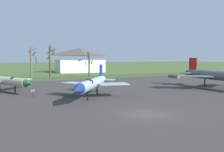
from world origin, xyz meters
name	(u,v)px	position (x,y,z in m)	size (l,w,h in m)	color
ground_plane	(147,115)	(0.00, 0.00, 0.00)	(600.00, 600.00, 0.00)	#425B2D
asphalt_apron	(87,94)	(0.00, 14.63, 0.03)	(89.49, 48.76, 0.05)	#383533
grass_verge_strip	(41,79)	(0.00, 45.01, 0.03)	(149.49, 12.00, 0.06)	#3A4C27
jet_fighter_front_left	(219,75)	(22.03, 9.79, 2.38)	(15.01, 16.90, 5.35)	#565B60
jet_fighter_rear_center	(7,81)	(-9.98, 22.45, 1.83)	(9.61, 12.45, 4.16)	#B7B293
info_placard_rear_center	(33,93)	(-7.38, 15.97, 0.61)	(0.48, 0.28, 1.00)	black
jet_fighter_rear_left	(92,84)	(-0.80, 11.11, 1.95)	(10.60, 12.56, 4.32)	#8EA3B2
bare_tree_center	(32,61)	(-1.16, 51.09, 4.49)	(2.27, 3.16, 8.58)	brown
bare_tree_right_of_center	(50,60)	(4.32, 52.86, 4.85)	(2.99, 3.42, 9.01)	#42382D
bare_tree_far_right	(89,64)	(14.52, 48.43, 3.73)	(2.60, 2.53, 7.32)	#42382D
visitor_building	(79,60)	(20.04, 70.96, 4.59)	(18.69, 13.66, 9.24)	silver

